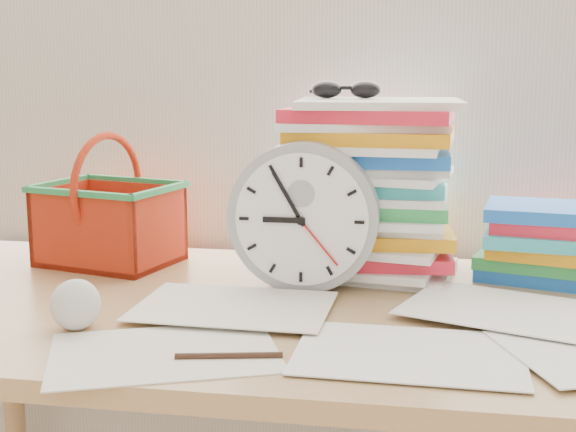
% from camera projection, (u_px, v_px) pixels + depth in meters
% --- Properties ---
extents(desk, '(1.40, 0.70, 0.75)m').
position_uv_depth(desk, '(291.00, 351.00, 1.26)').
color(desk, '#A9814F').
rests_on(desk, ground).
extents(paper_stack, '(0.32, 0.27, 0.31)m').
position_uv_depth(paper_stack, '(369.00, 187.00, 1.41)').
color(paper_stack, white).
rests_on(paper_stack, desk).
extents(clock, '(0.24, 0.05, 0.24)m').
position_uv_depth(clock, '(304.00, 217.00, 1.30)').
color(clock, '#959799').
rests_on(clock, desk).
extents(sunglasses, '(0.14, 0.12, 0.03)m').
position_uv_depth(sunglasses, '(346.00, 90.00, 1.40)').
color(sunglasses, black).
rests_on(sunglasses, paper_stack).
extents(book_stack, '(0.29, 0.25, 0.13)m').
position_uv_depth(book_stack, '(554.00, 243.00, 1.37)').
color(book_stack, white).
rests_on(book_stack, desk).
extents(basket, '(0.28, 0.24, 0.24)m').
position_uv_depth(basket, '(108.00, 200.00, 1.48)').
color(basket, red).
rests_on(basket, desk).
extents(crumpled_ball, '(0.07, 0.07, 0.07)m').
position_uv_depth(crumpled_ball, '(75.00, 304.00, 1.12)').
color(crumpled_ball, silver).
rests_on(crumpled_ball, desk).
extents(pen, '(0.14, 0.04, 0.01)m').
position_uv_depth(pen, '(229.00, 356.00, 1.01)').
color(pen, black).
rests_on(pen, desk).
extents(scattered_papers, '(1.26, 0.42, 0.02)m').
position_uv_depth(scattered_papers, '(291.00, 301.00, 1.24)').
color(scattered_papers, white).
rests_on(scattered_papers, desk).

